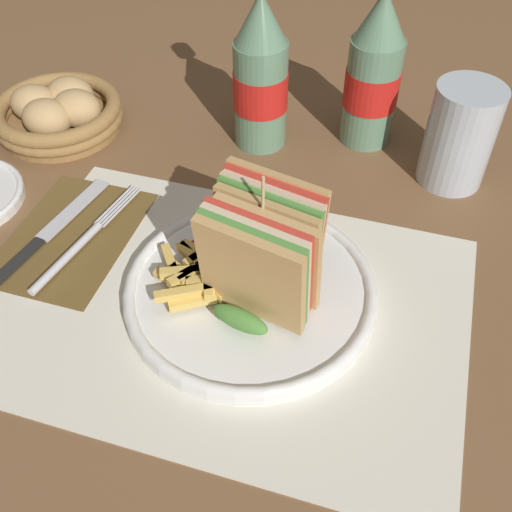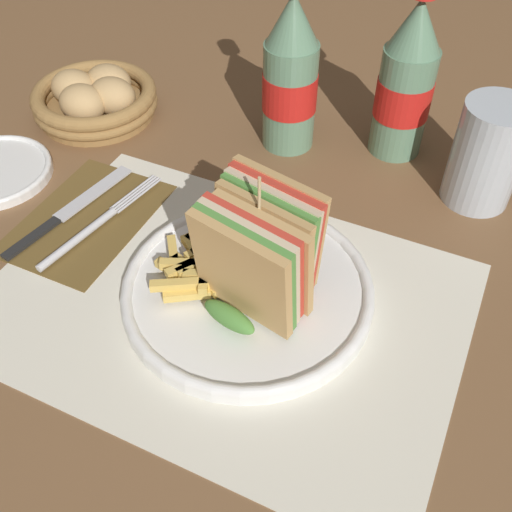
% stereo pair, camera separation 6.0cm
% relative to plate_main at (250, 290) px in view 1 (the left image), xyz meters
% --- Properties ---
extents(ground_plane, '(4.00, 4.00, 0.00)m').
position_rel_plate_main_xyz_m(ground_plane, '(0.01, 0.01, -0.01)').
color(ground_plane, brown).
extents(placemat, '(0.47, 0.34, 0.00)m').
position_rel_plate_main_xyz_m(placemat, '(-0.02, -0.02, -0.01)').
color(placemat, silver).
rests_on(placemat, ground_plane).
extents(plate_main, '(0.26, 0.26, 0.02)m').
position_rel_plate_main_xyz_m(plate_main, '(0.00, 0.00, 0.00)').
color(plate_main, white).
rests_on(plate_main, ground_plane).
extents(club_sandwich, '(0.12, 0.13, 0.14)m').
position_rel_plate_main_xyz_m(club_sandwich, '(0.01, -0.00, 0.06)').
color(club_sandwich, tan).
rests_on(club_sandwich, plate_main).
extents(fries_pile, '(0.10, 0.09, 0.02)m').
position_rel_plate_main_xyz_m(fries_pile, '(-0.05, -0.01, 0.02)').
color(fries_pile, '#E0B756').
rests_on(fries_pile, plate_main).
extents(ketchup_blob, '(0.03, 0.03, 0.01)m').
position_rel_plate_main_xyz_m(ketchup_blob, '(-0.06, 0.03, 0.02)').
color(ketchup_blob, maroon).
rests_on(ketchup_blob, plate_main).
extents(napkin, '(0.13, 0.19, 0.00)m').
position_rel_plate_main_xyz_m(napkin, '(-0.22, 0.03, -0.01)').
color(napkin, brown).
rests_on(napkin, ground_plane).
extents(fork, '(0.04, 0.19, 0.01)m').
position_rel_plate_main_xyz_m(fork, '(-0.20, 0.01, -0.00)').
color(fork, silver).
rests_on(fork, napkin).
extents(knife, '(0.05, 0.19, 0.00)m').
position_rel_plate_main_xyz_m(knife, '(-0.24, 0.02, -0.00)').
color(knife, black).
rests_on(knife, napkin).
extents(coke_bottle_near, '(0.07, 0.07, 0.22)m').
position_rel_plate_main_xyz_m(coke_bottle_near, '(-0.07, 0.27, 0.08)').
color(coke_bottle_near, slate).
rests_on(coke_bottle_near, ground_plane).
extents(coke_bottle_far, '(0.07, 0.07, 0.22)m').
position_rel_plate_main_xyz_m(coke_bottle_far, '(0.06, 0.31, 0.08)').
color(coke_bottle_far, slate).
rests_on(coke_bottle_far, ground_plane).
extents(glass_near, '(0.08, 0.08, 0.12)m').
position_rel_plate_main_xyz_m(glass_near, '(0.18, 0.26, 0.05)').
color(glass_near, silver).
rests_on(glass_near, ground_plane).
extents(bread_basket, '(0.17, 0.17, 0.06)m').
position_rel_plate_main_xyz_m(bread_basket, '(-0.34, 0.21, 0.02)').
color(bread_basket, olive).
rests_on(bread_basket, ground_plane).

